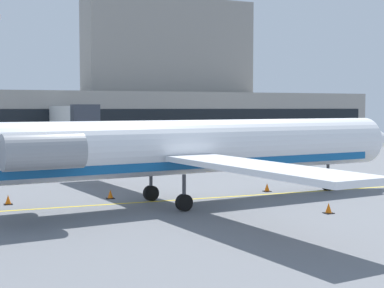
{
  "coord_description": "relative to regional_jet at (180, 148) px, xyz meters",
  "views": [
    {
      "loc": [
        -15.98,
        -31.3,
        5.43
      ],
      "look_at": [
        -1.14,
        5.13,
        3.0
      ],
      "focal_mm": 54.28,
      "sensor_mm": 36.0,
      "label": 1
    }
  ],
  "objects": [
    {
      "name": "safety_cone_alpha",
      "position": [
        -3.15,
        3.53,
        -2.96
      ],
      "size": [
        0.47,
        0.47,
        0.55
      ],
      "color": "orange",
      "rests_on": "ground"
    },
    {
      "name": "regional_jet",
      "position": [
        0.0,
        0.0,
        0.0
      ],
      "size": [
        34.15,
        28.13,
        9.47
      ],
      "color": "white",
      "rests_on": "ground"
    },
    {
      "name": "jet_bridge_west",
      "position": [
        -0.52,
        30.89,
        1.21
      ],
      "size": [
        2.4,
        18.65,
        5.78
      ],
      "color": "silver",
      "rests_on": "ground"
    },
    {
      "name": "safety_cone_delta",
      "position": [
        6.09,
        -5.54,
        -2.96
      ],
      "size": [
        0.47,
        0.47,
        0.55
      ],
      "color": "orange",
      "rests_on": "ground"
    },
    {
      "name": "baggage_tug",
      "position": [
        18.33,
        28.47,
        -2.32
      ],
      "size": [
        1.94,
        2.96,
        1.96
      ],
      "color": "#E5B20C",
      "rests_on": "ground"
    },
    {
      "name": "ground",
      "position": [
        4.34,
        0.94,
        -3.26
      ],
      "size": [
        120.0,
        120.0,
        0.11
      ],
      "color": "slate"
    },
    {
      "name": "terminal_building",
      "position": [
        13.56,
        47.18,
        3.74
      ],
      "size": [
        67.09,
        12.06,
        20.82
      ],
      "color": "gray",
      "rests_on": "ground"
    },
    {
      "name": "safety_cone_bravo",
      "position": [
        7.05,
        2.56,
        -2.96
      ],
      "size": [
        0.47,
        0.47,
        0.55
      ],
      "color": "orange",
      "rests_on": "ground"
    },
    {
      "name": "fuel_tank",
      "position": [
        20.89,
        33.78,
        -1.85
      ],
      "size": [
        8.14,
        2.74,
        2.41
      ],
      "color": "white",
      "rests_on": "ground"
    },
    {
      "name": "safety_cone_charlie",
      "position": [
        -9.02,
        3.6,
        -2.96
      ],
      "size": [
        0.47,
        0.47,
        0.55
      ],
      "color": "orange",
      "rests_on": "ground"
    }
  ]
}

